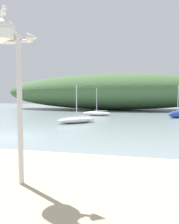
# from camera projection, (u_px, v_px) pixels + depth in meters

# --- Properties ---
(ground_plane) EXTENTS (120.00, 120.00, 0.00)m
(ground_plane) POSITION_uv_depth(u_px,v_px,m) (16.00, 136.00, 11.90)
(ground_plane) COLOR gray
(distant_hill) EXTENTS (41.28, 13.42, 6.57)m
(distant_hill) POSITION_uv_depth(u_px,v_px,m) (111.00, 92.00, 38.53)
(distant_hill) COLOR #476B3D
(distant_hill) RESTS_ON ground
(mast_structure) EXTENTS (1.13, 0.58, 3.77)m
(mast_structure) POSITION_uv_depth(u_px,v_px,m) (8.00, 46.00, 4.68)
(mast_structure) COLOR silver
(mast_structure) RESTS_ON beach_sand
(seagull_on_radar) EXTENTS (0.32, 0.29, 0.25)m
(seagull_on_radar) POSITION_uv_depth(u_px,v_px,m) (3.00, 12.00, 4.63)
(seagull_on_radar) COLOR orange
(seagull_on_radar) RESTS_ON mast_structure
(sailboat_centre_water) EXTENTS (3.42, 3.33, 3.35)m
(sailboat_centre_water) POSITION_uv_depth(u_px,v_px,m) (77.00, 120.00, 18.03)
(sailboat_centre_water) COLOR white
(sailboat_centre_water) RESTS_ON ground
(sailboat_far_left) EXTENTS (3.72, 1.71, 3.41)m
(sailboat_far_left) POSITION_uv_depth(u_px,v_px,m) (97.00, 113.00, 25.67)
(sailboat_far_left) COLOR white
(sailboat_far_left) RESTS_ON ground
(sailboat_west_reach) EXTENTS (2.72, 2.69, 3.58)m
(sailboat_west_reach) POSITION_uv_depth(u_px,v_px,m) (178.00, 114.00, 22.84)
(sailboat_west_reach) COLOR #2D4C9E
(sailboat_west_reach) RESTS_ON ground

